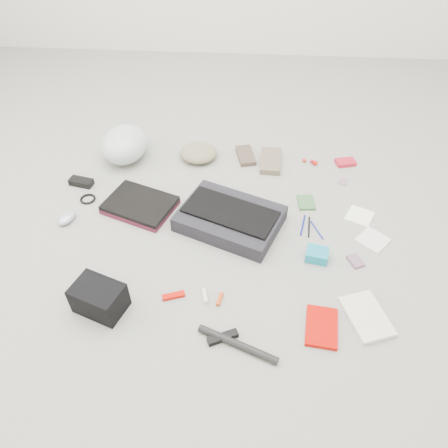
# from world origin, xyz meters

# --- Properties ---
(ground_plane) EXTENTS (4.00, 4.00, 0.00)m
(ground_plane) POSITION_xyz_m (0.00, 0.00, 0.00)
(ground_plane) COLOR gray
(messenger_bag) EXTENTS (0.55, 0.48, 0.08)m
(messenger_bag) POSITION_xyz_m (0.03, 0.05, 0.04)
(messenger_bag) COLOR black
(messenger_bag) RESTS_ON ground_plane
(bag_flap) EXTENTS (0.47, 0.35, 0.01)m
(bag_flap) POSITION_xyz_m (0.03, 0.05, 0.08)
(bag_flap) COLOR black
(bag_flap) RESTS_ON messenger_bag
(laptop_sleeve) EXTENTS (0.39, 0.34, 0.02)m
(laptop_sleeve) POSITION_xyz_m (-0.43, 0.13, 0.01)
(laptop_sleeve) COLOR #571729
(laptop_sleeve) RESTS_ON ground_plane
(laptop) EXTENTS (0.39, 0.34, 0.02)m
(laptop) POSITION_xyz_m (-0.43, 0.13, 0.03)
(laptop) COLOR black
(laptop) RESTS_ON laptop_sleeve
(bike_helmet) EXTENTS (0.27, 0.33, 0.18)m
(bike_helmet) POSITION_xyz_m (-0.59, 0.55, 0.09)
(bike_helmet) COLOR silver
(bike_helmet) RESTS_ON ground_plane
(beanie) EXTENTS (0.21, 0.20, 0.07)m
(beanie) POSITION_xyz_m (-0.18, 0.58, 0.04)
(beanie) COLOR #83785B
(beanie) RESTS_ON ground_plane
(mitten_left) EXTENTS (0.13, 0.19, 0.03)m
(mitten_left) POSITION_xyz_m (0.08, 0.60, 0.01)
(mitten_left) COLOR brown
(mitten_left) RESTS_ON ground_plane
(mitten_right) EXTENTS (0.12, 0.23, 0.03)m
(mitten_right) POSITION_xyz_m (0.22, 0.55, 0.02)
(mitten_right) COLOR #73604B
(mitten_right) RESTS_ON ground_plane
(power_brick) EXTENTS (0.13, 0.08, 0.03)m
(power_brick) POSITION_xyz_m (-0.78, 0.30, 0.02)
(power_brick) COLOR black
(power_brick) RESTS_ON ground_plane
(cable_coil) EXTENTS (0.09, 0.09, 0.01)m
(cable_coil) POSITION_xyz_m (-0.71, 0.18, 0.01)
(cable_coil) COLOR black
(cable_coil) RESTS_ON ground_plane
(mouse) EXTENTS (0.09, 0.12, 0.04)m
(mouse) POSITION_xyz_m (-0.76, 0.02, 0.02)
(mouse) COLOR #A3A4B9
(mouse) RESTS_ON ground_plane
(camera_bag) EXTENTS (0.23, 0.20, 0.13)m
(camera_bag) POSITION_xyz_m (-0.46, -0.46, 0.06)
(camera_bag) COLOR black
(camera_bag) RESTS_ON ground_plane
(multitool) EXTENTS (0.10, 0.05, 0.01)m
(multitool) POSITION_xyz_m (-0.18, -0.39, 0.01)
(multitool) COLOR #B60A00
(multitool) RESTS_ON ground_plane
(toiletry_tube_white) EXTENTS (0.03, 0.07, 0.02)m
(toiletry_tube_white) POSITION_xyz_m (-0.05, -0.38, 0.01)
(toiletry_tube_white) COLOR beige
(toiletry_tube_white) RESTS_ON ground_plane
(toiletry_tube_orange) EXTENTS (0.03, 0.06, 0.02)m
(toiletry_tube_orange) POSITION_xyz_m (0.01, -0.40, 0.01)
(toiletry_tube_orange) COLOR #C64111
(toiletry_tube_orange) RESTS_ON ground_plane
(u_lock) EXTENTS (0.12, 0.08, 0.02)m
(u_lock) POSITION_xyz_m (0.03, -0.57, 0.01)
(u_lock) COLOR black
(u_lock) RESTS_ON ground_plane
(bike_pump) EXTENTS (0.31, 0.15, 0.03)m
(bike_pump) POSITION_xyz_m (0.09, -0.60, 0.01)
(bike_pump) COLOR black
(bike_pump) RESTS_ON ground_plane
(book_red) EXTENTS (0.14, 0.19, 0.02)m
(book_red) POSITION_xyz_m (0.41, -0.50, 0.01)
(book_red) COLOR #CB0800
(book_red) RESTS_ON ground_plane
(book_white) EXTENTS (0.21, 0.25, 0.02)m
(book_white) POSITION_xyz_m (0.59, -0.44, 0.01)
(book_white) COLOR beige
(book_white) RESTS_ON ground_plane
(notepad) EXTENTS (0.09, 0.11, 0.01)m
(notepad) POSITION_xyz_m (0.40, 0.23, 0.01)
(notepad) COLOR #356134
(notepad) RESTS_ON ground_plane
(pen_blue) EXTENTS (0.04, 0.14, 0.01)m
(pen_blue) POSITION_xyz_m (0.38, 0.07, 0.00)
(pen_blue) COLOR navy
(pen_blue) RESTS_ON ground_plane
(pen_black) EXTENTS (0.02, 0.14, 0.01)m
(pen_black) POSITION_xyz_m (0.40, 0.06, 0.00)
(pen_black) COLOR black
(pen_black) RESTS_ON ground_plane
(pen_navy) EXTENTS (0.05, 0.12, 0.01)m
(pen_navy) POSITION_xyz_m (0.44, 0.04, 0.00)
(pen_navy) COLOR navy
(pen_navy) RESTS_ON ground_plane
(accordion_wallet) EXTENTS (0.11, 0.10, 0.05)m
(accordion_wallet) POSITION_xyz_m (0.42, -0.14, 0.02)
(accordion_wallet) COLOR #1490B1
(accordion_wallet) RESTS_ON ground_plane
(card_deck) EXTENTS (0.07, 0.09, 0.01)m
(card_deck) POSITION_xyz_m (0.59, -0.15, 0.01)
(card_deck) COLOR #815871
(card_deck) RESTS_ON ground_plane
(napkin_top) EXTENTS (0.16, 0.16, 0.01)m
(napkin_top) POSITION_xyz_m (0.66, 0.15, 0.00)
(napkin_top) COLOR white
(napkin_top) RESTS_ON ground_plane
(napkin_bottom) EXTENTS (0.17, 0.17, 0.01)m
(napkin_bottom) POSITION_xyz_m (0.69, -0.01, 0.00)
(napkin_bottom) COLOR silver
(napkin_bottom) RESTS_ON ground_plane
(lollipop_a) EXTENTS (0.03, 0.03, 0.02)m
(lollipop_a) POSITION_xyz_m (0.41, 0.58, 0.01)
(lollipop_a) COLOR red
(lollipop_a) RESTS_ON ground_plane
(lollipop_b) EXTENTS (0.03, 0.03, 0.02)m
(lollipop_b) POSITION_xyz_m (0.45, 0.57, 0.01)
(lollipop_b) COLOR #A3142B
(lollipop_b) RESTS_ON ground_plane
(lollipop_c) EXTENTS (0.03, 0.03, 0.03)m
(lollipop_c) POSITION_xyz_m (0.47, 0.56, 0.01)
(lollipop_c) COLOR red
(lollipop_c) RESTS_ON ground_plane
(altoids_tin) EXTENTS (0.12, 0.09, 0.02)m
(altoids_tin) POSITION_xyz_m (0.64, 0.58, 0.01)
(altoids_tin) COLOR red
(altoids_tin) RESTS_ON ground_plane
(stamp_sheet) EXTENTS (0.07, 0.07, 0.00)m
(stamp_sheet) POSITION_xyz_m (0.61, 0.41, 0.00)
(stamp_sheet) COLOR gray
(stamp_sheet) RESTS_ON ground_plane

